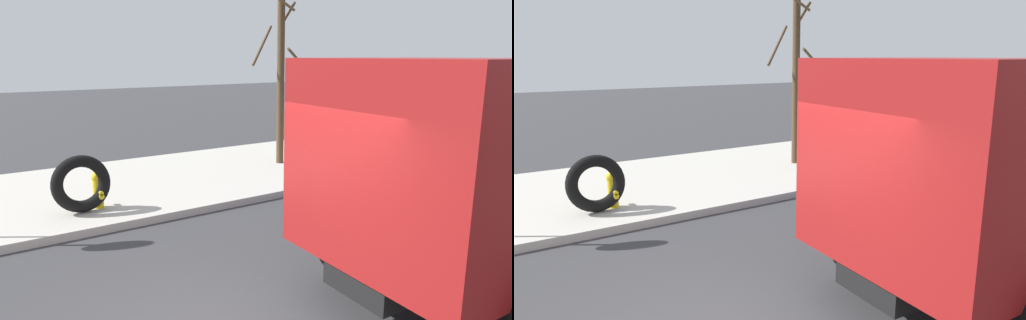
# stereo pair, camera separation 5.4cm
# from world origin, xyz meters

# --- Properties ---
(sidewalk_curb) EXTENTS (36.00, 5.00, 0.15)m
(sidewalk_curb) POSITION_xyz_m (0.00, 6.50, 0.07)
(sidewalk_curb) COLOR #BCB7AD
(sidewalk_curb) RESTS_ON ground
(fire_hydrant) EXTENTS (0.22, 0.49, 0.71)m
(fire_hydrant) POSITION_xyz_m (0.09, 5.05, 0.53)
(fire_hydrant) COLOR yellow
(fire_hydrant) RESTS_ON sidewalk_curb
(loose_tire) EXTENTS (1.08, 0.31, 1.09)m
(loose_tire) POSITION_xyz_m (-0.24, 4.95, 0.70)
(loose_tire) COLOR black
(loose_tire) RESTS_ON sidewalk_curb
(bare_tree) EXTENTS (1.42, 1.44, 4.49)m
(bare_tree) POSITION_xyz_m (5.31, 6.27, 2.44)
(bare_tree) COLOR #4C3823
(bare_tree) RESTS_ON sidewalk_curb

